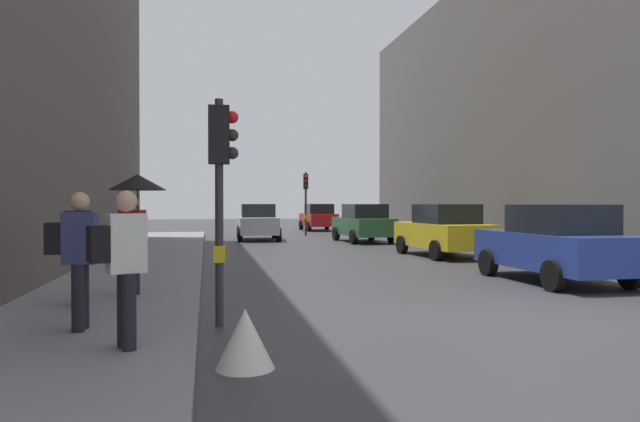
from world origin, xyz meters
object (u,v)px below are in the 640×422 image
at_px(pedestrian_with_black_backpack, 122,259).
at_px(pedestrian_with_umbrella, 136,200).
at_px(traffic_light_near_left, 221,170).
at_px(car_green_estate, 363,223).
at_px(car_blue_van, 555,243).
at_px(warning_sign_triangle, 245,339).
at_px(pedestrian_with_grey_backpack, 76,252).
at_px(pedestrian_in_dark_coat, 78,244).
at_px(traffic_light_far_median, 306,192).
at_px(car_silver_hatchback, 258,222).
at_px(car_yellow_taxi, 443,230).
at_px(car_red_sedan, 318,217).

bearing_deg(pedestrian_with_black_backpack, pedestrian_with_umbrella, 94.30).
xyz_separation_m(pedestrian_with_umbrella, pedestrian_with_black_backpack, (0.29, -3.92, -0.68)).
height_order(traffic_light_near_left, car_green_estate, traffic_light_near_left).
relative_size(car_blue_van, warning_sign_triangle, 6.50).
distance_m(car_green_estate, pedestrian_with_grey_backpack, 20.23).
xyz_separation_m(pedestrian_in_dark_coat, warning_sign_triangle, (2.42, -3.57, -0.81)).
distance_m(traffic_light_far_median, pedestrian_with_grey_backpack, 25.30).
height_order(traffic_light_far_median, car_blue_van, traffic_light_far_median).
bearing_deg(pedestrian_in_dark_coat, pedestrian_with_umbrella, 46.04).
bearing_deg(car_blue_van, pedestrian_in_dark_coat, -168.03).
bearing_deg(car_green_estate, pedestrian_with_grey_backpack, -115.72).
xyz_separation_m(car_silver_hatchback, car_yellow_taxi, (5.35, -10.21, 0.00)).
bearing_deg(traffic_light_far_median, traffic_light_near_left, -102.58).
bearing_deg(car_blue_van, car_green_estate, 92.51).
relative_size(car_silver_hatchback, pedestrian_with_umbrella, 1.99).
relative_size(traffic_light_far_median, pedestrian_with_black_backpack, 2.00).
relative_size(pedestrian_with_umbrella, pedestrian_in_dark_coat, 1.21).
bearing_deg(car_yellow_taxi, pedestrian_with_black_backpack, -126.86).
xyz_separation_m(traffic_light_far_median, pedestrian_with_black_backpack, (-6.39, -25.37, -1.28)).
bearing_deg(car_green_estate, pedestrian_with_umbrella, -118.46).
xyz_separation_m(traffic_light_near_left, car_silver_hatchback, (2.29, 20.12, -1.40)).
bearing_deg(pedestrian_in_dark_coat, car_blue_van, 11.97).
relative_size(pedestrian_with_grey_backpack, warning_sign_triangle, 2.72).
xyz_separation_m(traffic_light_far_median, pedestrian_in_dark_coat, (-7.48, -22.28, -1.31)).
xyz_separation_m(car_silver_hatchback, car_green_estate, (4.65, -2.57, 0.00)).
distance_m(car_red_sedan, pedestrian_with_black_backpack, 32.19).
bearing_deg(pedestrian_with_umbrella, warning_sign_triangle, -69.74).
bearing_deg(pedestrian_with_grey_backpack, car_blue_van, 23.28).
height_order(traffic_light_far_median, car_silver_hatchback, traffic_light_far_median).
distance_m(pedestrian_with_black_backpack, pedestrian_in_dark_coat, 3.28).
bearing_deg(traffic_light_far_median, pedestrian_with_umbrella, -107.31).
distance_m(traffic_light_far_median, pedestrian_in_dark_coat, 23.54).
height_order(car_yellow_taxi, pedestrian_with_grey_backpack, pedestrian_with_grey_backpack).
distance_m(traffic_light_near_left, warning_sign_triangle, 3.00).
bearing_deg(pedestrian_with_umbrella, traffic_light_far_median, 72.69).
height_order(car_red_sedan, pedestrian_with_black_backpack, pedestrian_with_black_backpack).
bearing_deg(car_blue_van, car_yellow_taxi, 89.27).
bearing_deg(pedestrian_with_grey_backpack, warning_sign_triangle, -38.08).
xyz_separation_m(traffic_light_far_median, traffic_light_near_left, (-5.26, -23.58, -0.17)).
height_order(car_yellow_taxi, pedestrian_with_black_backpack, pedestrian_with_black_backpack).
relative_size(car_blue_van, car_green_estate, 0.98).
height_order(car_green_estate, pedestrian_with_black_backpack, pedestrian_with_black_backpack).
xyz_separation_m(car_green_estate, pedestrian_with_black_backpack, (-8.07, -19.35, 0.29)).
relative_size(traffic_light_far_median, car_yellow_taxi, 0.82).
xyz_separation_m(car_green_estate, warning_sign_triangle, (-6.74, -19.82, -0.55)).
height_order(car_blue_van, warning_sign_triangle, car_blue_van).
xyz_separation_m(traffic_light_near_left, car_green_estate, (6.94, 17.55, -1.40)).
xyz_separation_m(car_blue_van, car_green_estate, (-0.62, 14.18, 0.00)).
bearing_deg(traffic_light_far_median, car_red_sedan, 72.42).
bearing_deg(traffic_light_near_left, car_yellow_taxi, 52.34).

